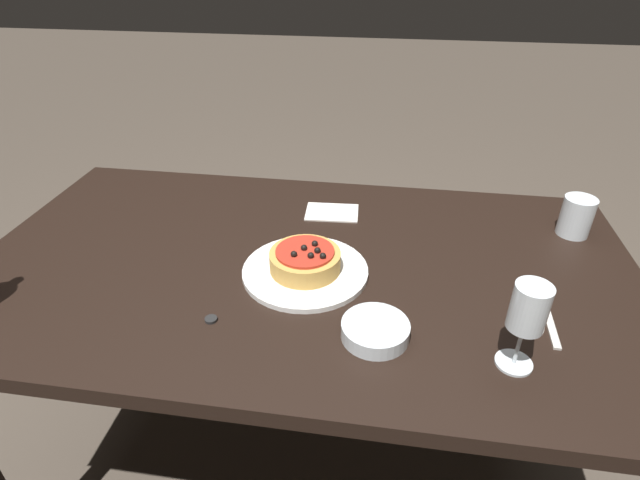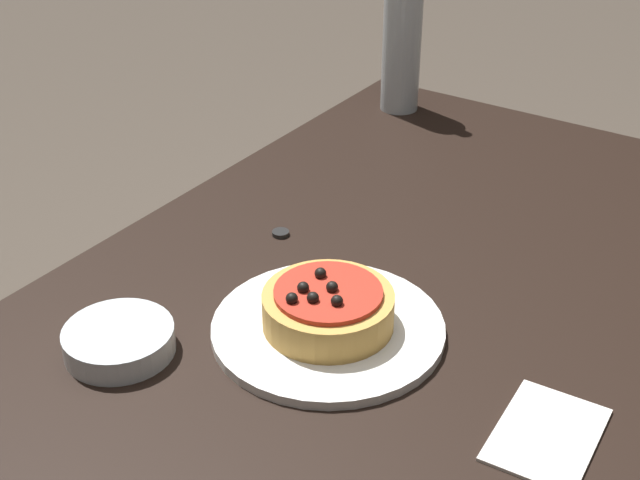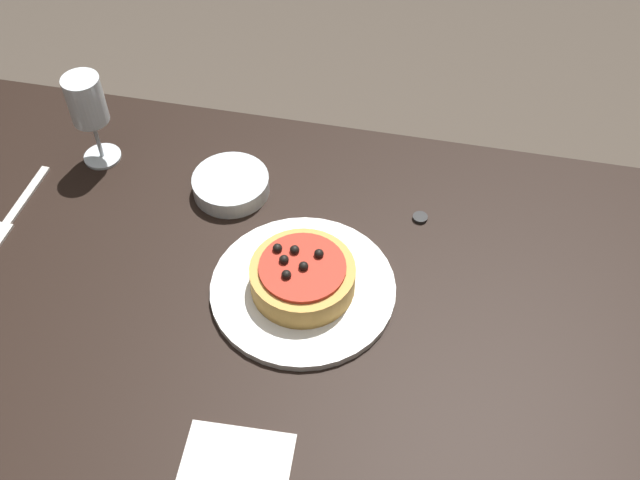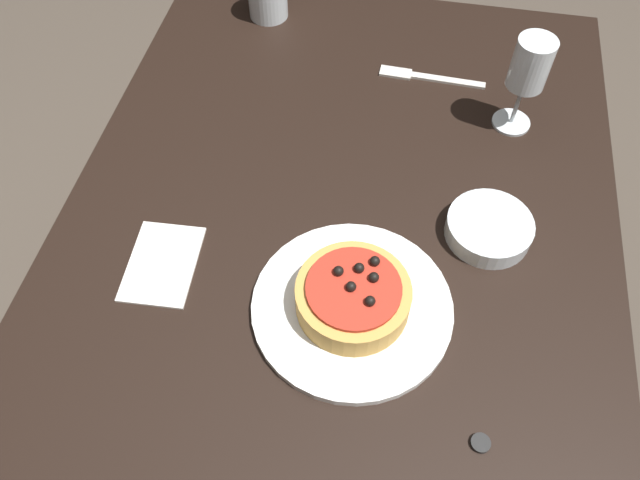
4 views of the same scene
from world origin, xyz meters
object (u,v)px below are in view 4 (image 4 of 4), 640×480
(pizza, at_px, (353,296))
(wine_glass, at_px, (530,68))
(dinner_plate, at_px, (352,307))
(side_bowl, at_px, (489,228))
(dining_table, at_px, (318,341))
(bottle_cap, at_px, (480,443))
(fork, at_px, (425,77))

(pizza, relative_size, wine_glass, 0.92)
(dinner_plate, distance_m, side_bowl, 0.24)
(wine_glass, bearing_deg, dinner_plate, 152.57)
(dining_table, bearing_deg, bottle_cap, -121.86)
(pizza, bearing_deg, dining_table, 106.26)
(dining_table, relative_size, fork, 7.83)
(dining_table, relative_size, bottle_cap, 61.94)
(side_bowl, bearing_deg, pizza, 132.38)
(wine_glass, bearing_deg, fork, 60.25)
(side_bowl, bearing_deg, bottle_cap, -179.53)
(pizza, xyz_separation_m, bottle_cap, (-0.15, -0.18, -0.03))
(dinner_plate, height_order, wine_glass, wine_glass)
(dining_table, distance_m, pizza, 0.13)
(fork, height_order, bottle_cap, bottle_cap)
(dining_table, xyz_separation_m, dinner_plate, (0.01, -0.04, 0.10))
(wine_glass, xyz_separation_m, fork, (0.09, 0.15, -0.12))
(side_bowl, height_order, fork, side_bowl)
(wine_glass, relative_size, bottle_cap, 6.98)
(side_bowl, distance_m, bottle_cap, 0.31)
(fork, relative_size, bottle_cap, 7.91)
(wine_glass, height_order, side_bowl, wine_glass)
(dinner_plate, bearing_deg, side_bowl, -47.60)
(wine_glass, bearing_deg, pizza, 152.57)
(wine_glass, xyz_separation_m, bottle_cap, (-0.55, 0.03, -0.11))
(dining_table, bearing_deg, pizza, -73.74)
(side_bowl, bearing_deg, dining_table, 128.20)
(fork, bearing_deg, bottle_cap, 103.30)
(wine_glass, relative_size, side_bowl, 1.33)
(pizza, bearing_deg, bottle_cap, -130.35)
(dinner_plate, xyz_separation_m, side_bowl, (0.16, -0.18, 0.01))
(dinner_plate, distance_m, fork, 0.49)
(dinner_plate, bearing_deg, pizza, -28.40)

